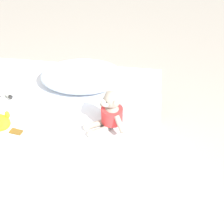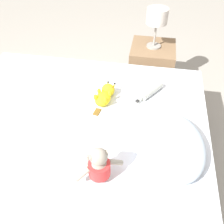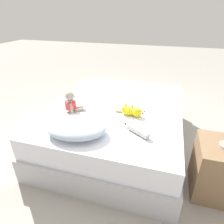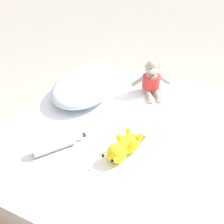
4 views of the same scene
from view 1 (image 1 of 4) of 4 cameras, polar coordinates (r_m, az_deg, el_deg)
ground_plane at (r=2.11m, az=-14.27°, el=-16.67°), size 16.00×16.00×0.00m
bed at (r=1.91m, az=-15.47°, el=-12.41°), size 1.52×1.91×0.51m
pillow at (r=2.11m, az=-5.45°, el=6.58°), size 0.60×0.46×0.13m
plush_monkey at (r=1.73m, az=-0.33°, el=-0.19°), size 0.25×0.26×0.24m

